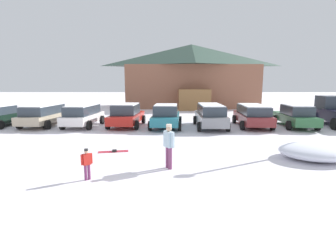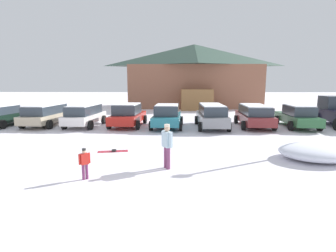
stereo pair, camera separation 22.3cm
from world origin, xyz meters
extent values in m
plane|color=white|center=(0.00, 0.00, 0.00)|extent=(160.00, 160.00, 0.00)
cube|color=#8C5841|center=(3.60, 28.61, 2.63)|extent=(16.23, 7.70, 5.26)
pyramid|color=#344C40|center=(3.60, 28.61, 6.62)|extent=(16.83, 8.30, 2.72)
cube|color=olive|center=(3.65, 23.94, 1.20)|extent=(3.62, 1.84, 2.40)
cube|color=black|center=(-11.51, 12.63, 0.62)|extent=(2.12, 4.33, 0.59)
cube|color=#2D3842|center=(-11.53, 12.42, 1.19)|extent=(1.72, 2.31, 0.57)
cube|color=white|center=(-11.53, 12.42, 1.51)|extent=(1.61, 2.19, 0.06)
cylinder|color=black|center=(-12.32, 14.01, 0.32)|extent=(0.28, 0.66, 0.64)
cylinder|color=black|center=(-10.46, 13.83, 0.32)|extent=(0.28, 0.66, 0.64)
cylinder|color=black|center=(-10.70, 11.25, 0.32)|extent=(0.28, 0.66, 0.64)
cube|color=tan|center=(-8.38, 12.81, 0.61)|extent=(2.13, 4.74, 0.57)
cube|color=#2D3842|center=(-8.38, 12.71, 1.20)|extent=(1.84, 3.62, 0.61)
cube|color=white|center=(-8.38, 12.71, 1.54)|extent=(1.72, 3.44, 0.06)
cylinder|color=black|center=(-9.28, 14.30, 0.32)|extent=(0.26, 0.65, 0.64)
cylinder|color=black|center=(-7.30, 14.18, 0.32)|extent=(0.26, 0.65, 0.64)
cylinder|color=black|center=(-9.46, 11.43, 0.32)|extent=(0.26, 0.65, 0.64)
cylinder|color=black|center=(-7.47, 11.31, 0.32)|extent=(0.26, 0.65, 0.64)
cube|color=white|center=(-5.42, 12.55, 0.61)|extent=(2.04, 4.41, 0.58)
cube|color=#2D3842|center=(-5.43, 12.46, 1.21)|extent=(1.76, 3.37, 0.62)
cube|color=white|center=(-5.43, 12.46, 1.55)|extent=(1.64, 3.20, 0.06)
cylinder|color=black|center=(-6.25, 13.94, 0.32)|extent=(0.27, 0.65, 0.64)
cylinder|color=black|center=(-4.39, 13.80, 0.32)|extent=(0.27, 0.65, 0.64)
cylinder|color=black|center=(-6.45, 11.29, 0.32)|extent=(0.27, 0.65, 0.64)
cylinder|color=black|center=(-4.59, 11.15, 0.32)|extent=(0.27, 0.65, 0.64)
cube|color=#B21E16|center=(-2.30, 12.74, 0.61)|extent=(2.16, 4.62, 0.59)
cube|color=#2D3842|center=(-2.31, 12.51, 1.26)|extent=(1.79, 2.45, 0.70)
cube|color=white|center=(-2.31, 12.51, 1.64)|extent=(1.67, 2.32, 0.06)
cylinder|color=black|center=(-3.20, 14.20, 0.32)|extent=(0.26, 0.65, 0.64)
cylinder|color=black|center=(-1.21, 14.06, 0.32)|extent=(0.26, 0.65, 0.64)
cylinder|color=black|center=(-3.39, 11.41, 0.32)|extent=(0.26, 0.65, 0.64)
cylinder|color=black|center=(-1.40, 11.28, 0.32)|extent=(0.26, 0.65, 0.64)
cube|color=teal|center=(0.58, 12.19, 0.62)|extent=(2.03, 4.31, 0.59)
cube|color=#2D3842|center=(0.57, 11.98, 1.25)|extent=(1.71, 2.28, 0.68)
cube|color=white|center=(0.57, 11.98, 1.62)|extent=(1.60, 2.16, 0.06)
cylinder|color=black|center=(-0.33, 13.55, 0.32)|extent=(0.25, 0.65, 0.64)
cylinder|color=black|center=(1.63, 13.45, 0.32)|extent=(0.25, 0.65, 0.64)
cylinder|color=black|center=(-0.46, 10.93, 0.32)|extent=(0.25, 0.65, 0.64)
cylinder|color=black|center=(1.50, 10.83, 0.32)|extent=(0.25, 0.65, 0.64)
cube|color=gray|center=(3.71, 12.14, 0.65)|extent=(1.75, 4.79, 0.66)
cube|color=#2D3842|center=(3.71, 12.05, 1.29)|extent=(1.54, 3.64, 0.61)
cube|color=white|center=(3.71, 12.05, 1.63)|extent=(1.43, 3.46, 0.06)
cylinder|color=black|center=(2.77, 13.63, 0.32)|extent=(0.22, 0.64, 0.64)
cylinder|color=black|center=(4.66, 13.63, 0.32)|extent=(0.22, 0.64, 0.64)
cylinder|color=black|center=(2.77, 10.66, 0.32)|extent=(0.22, 0.64, 0.64)
cylinder|color=black|center=(4.65, 10.66, 0.32)|extent=(0.22, 0.64, 0.64)
cube|color=maroon|center=(6.81, 12.60, 0.63)|extent=(2.15, 4.88, 0.61)
cube|color=#2D3842|center=(6.81, 12.51, 1.23)|extent=(1.85, 3.72, 0.59)
cube|color=white|center=(6.81, 12.51, 1.55)|extent=(1.73, 3.53, 0.06)
cylinder|color=black|center=(5.90, 14.14, 0.32)|extent=(0.26, 0.65, 0.64)
cylinder|color=black|center=(7.90, 14.02, 0.32)|extent=(0.26, 0.65, 0.64)
cylinder|color=black|center=(5.72, 11.19, 0.32)|extent=(0.26, 0.65, 0.64)
cylinder|color=black|center=(7.72, 11.07, 0.32)|extent=(0.26, 0.65, 0.64)
cube|color=#2D6339|center=(9.85, 12.55, 0.61)|extent=(2.03, 4.84, 0.57)
cube|color=#2D3842|center=(9.83, 12.31, 1.22)|extent=(1.67, 2.56, 0.65)
cube|color=white|center=(9.83, 12.31, 1.57)|extent=(1.56, 2.43, 0.06)
cylinder|color=black|center=(9.03, 14.07, 0.32)|extent=(0.26, 0.65, 0.64)
cylinder|color=black|center=(10.87, 13.94, 0.32)|extent=(0.26, 0.65, 0.64)
cylinder|color=black|center=(8.83, 11.15, 0.32)|extent=(0.26, 0.65, 0.64)
cylinder|color=black|center=(10.67, 11.02, 0.32)|extent=(0.26, 0.65, 0.64)
cube|color=#2D3842|center=(13.33, 13.95, 1.62)|extent=(2.07, 1.94, 1.05)
cylinder|color=black|center=(12.25, 14.60, 0.40)|extent=(0.33, 0.82, 0.80)
cylinder|color=#6F2F5B|center=(-1.89, 1.97, 0.26)|extent=(0.09, 0.09, 0.51)
cylinder|color=#6F2F5B|center=(-1.80, 2.04, 0.26)|extent=(0.09, 0.09, 0.51)
cube|color=red|center=(-1.84, 2.01, 0.70)|extent=(0.29, 0.27, 0.36)
cylinder|color=red|center=(-1.97, 1.91, 0.71)|extent=(0.07, 0.07, 0.35)
cylinder|color=red|center=(-1.72, 2.10, 0.71)|extent=(0.07, 0.07, 0.35)
sphere|color=tan|center=(-1.84, 2.01, 0.94)|extent=(0.13, 0.13, 0.13)
cylinder|color=black|center=(-1.84, 2.01, 1.02)|extent=(0.13, 0.13, 0.06)
cylinder|color=#763A61|center=(0.78, 3.27, 0.41)|extent=(0.15, 0.15, 0.82)
cylinder|color=#763A61|center=(0.88, 3.11, 0.41)|extent=(0.15, 0.15, 0.82)
cube|color=#A7C3D3|center=(0.83, 3.19, 1.11)|extent=(0.41, 0.47, 0.58)
cylinder|color=#A7C3D3|center=(0.70, 3.41, 1.12)|extent=(0.11, 0.11, 0.55)
cylinder|color=#A7C3D3|center=(0.96, 2.97, 1.12)|extent=(0.11, 0.11, 0.55)
sphere|color=tan|center=(0.83, 3.19, 1.50)|extent=(0.21, 0.21, 0.21)
cylinder|color=beige|center=(0.83, 3.19, 1.62)|extent=(0.20, 0.20, 0.10)
cube|color=red|center=(-1.73, 5.42, 0.01)|extent=(1.36, 0.35, 0.02)
cube|color=black|center=(-1.68, 5.43, 0.05)|extent=(0.21, 0.12, 0.06)
cube|color=red|center=(-1.77, 5.61, 0.01)|extent=(1.36, 0.35, 0.02)
cube|color=black|center=(-1.72, 5.62, 0.05)|extent=(0.21, 0.12, 0.06)
ellipsoid|color=white|center=(6.96, 4.46, 0.33)|extent=(2.98, 2.38, 0.65)
camera|label=1|loc=(0.87, -6.19, 3.17)|focal=28.00mm
camera|label=2|loc=(1.10, -6.19, 3.17)|focal=28.00mm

